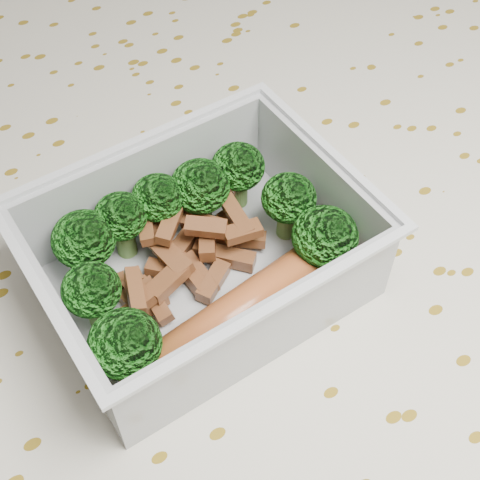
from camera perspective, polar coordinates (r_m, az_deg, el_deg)
dining_table at (r=0.50m, az=1.08°, el=-8.66°), size 1.40×0.90×0.75m
tablecloth at (r=0.46m, az=1.18°, el=-5.51°), size 1.46×0.96×0.19m
lunch_container at (r=0.40m, az=-3.32°, el=-1.84°), size 0.20×0.16×0.07m
broccoli_florets at (r=0.40m, az=-4.51°, el=0.58°), size 0.17×0.12×0.05m
meat_pile at (r=0.41m, az=-4.55°, el=-1.36°), size 0.11×0.07×0.03m
sausage at (r=0.39m, az=0.38°, el=-5.97°), size 0.17×0.05×0.03m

